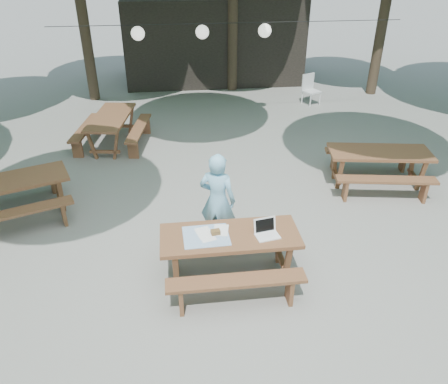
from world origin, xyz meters
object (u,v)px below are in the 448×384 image
picnic_table_nw (12,198)px  plastic_chair (311,96)px  main_picnic_table (230,254)px  woman (218,200)px

picnic_table_nw → plastic_chair: 9.07m
main_picnic_table → woman: woman is taller
picnic_table_nw → woman: 3.81m
woman → plastic_chair: bearing=-94.4°
plastic_chair → woman: bearing=-142.9°
picnic_table_nw → main_picnic_table: bearing=-50.1°
main_picnic_table → woman: 0.96m
picnic_table_nw → plastic_chair: bearing=16.9°
main_picnic_table → picnic_table_nw: same height
plastic_chair → main_picnic_table: bearing=-139.6°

